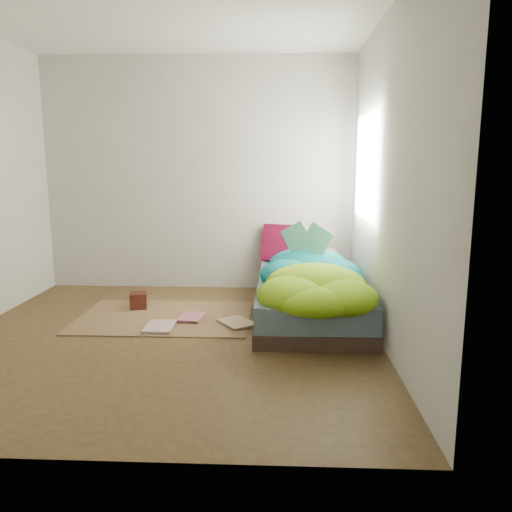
% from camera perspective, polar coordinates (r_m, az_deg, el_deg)
% --- Properties ---
extents(ground, '(3.50, 3.50, 0.00)m').
position_cam_1_polar(ground, '(4.28, -10.04, -9.20)').
color(ground, '#402D18').
rests_on(ground, ground).
extents(room_walls, '(3.54, 3.54, 2.62)m').
position_cam_1_polar(room_walls, '(4.04, -10.59, 13.12)').
color(room_walls, beige).
rests_on(room_walls, ground).
extents(bed, '(1.00, 2.00, 0.34)m').
position_cam_1_polar(bed, '(4.82, 6.16, -4.72)').
color(bed, '#35251D').
rests_on(bed, ground).
extents(duvet, '(0.96, 1.84, 0.34)m').
position_cam_1_polar(duvet, '(4.53, 6.42, -1.28)').
color(duvet, '#087C80').
rests_on(duvet, bed).
extents(rug, '(1.60, 1.10, 0.01)m').
position_cam_1_polar(rug, '(4.81, -10.37, -6.87)').
color(rug, brown).
rests_on(rug, ground).
extents(pillow_floral, '(0.60, 0.42, 0.12)m').
position_cam_1_polar(pillow_floral, '(5.47, 6.54, -0.39)').
color(pillow_floral, beige).
rests_on(pillow_floral, bed).
extents(pillow_magenta, '(0.43, 0.24, 0.41)m').
position_cam_1_polar(pillow_magenta, '(5.62, 2.90, 1.44)').
color(pillow_magenta, '#54052A').
rests_on(pillow_magenta, bed).
extents(open_book, '(0.43, 0.24, 0.26)m').
position_cam_1_polar(open_book, '(4.85, 5.85, 3.11)').
color(open_book, green).
rests_on(open_book, duvet).
extents(wooden_box, '(0.19, 0.19, 0.16)m').
position_cam_1_polar(wooden_box, '(5.12, -13.29, -4.96)').
color(wooden_box, '#3A150D').
rests_on(wooden_box, rug).
extents(floor_book_a, '(0.25, 0.34, 0.03)m').
position_cam_1_polar(floor_book_a, '(4.52, -12.50, -7.87)').
color(floor_book_a, silver).
rests_on(floor_book_a, rug).
extents(floor_book_b, '(0.27, 0.33, 0.03)m').
position_cam_1_polar(floor_book_b, '(4.74, -8.66, -6.86)').
color(floor_book_b, '#D77C85').
rests_on(floor_book_b, rug).
extents(floor_book_c, '(0.39, 0.41, 0.02)m').
position_cam_1_polar(floor_book_c, '(4.46, -3.51, -7.89)').
color(floor_book_c, tan).
rests_on(floor_book_c, rug).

